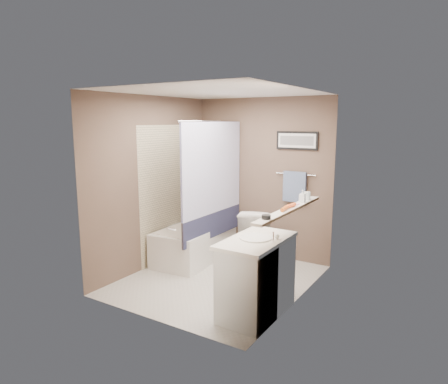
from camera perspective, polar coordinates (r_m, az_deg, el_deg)
The scene contains 33 objects.
ground at distance 5.36m, azimuth -0.87°, elevation -12.45°, with size 2.50×2.50×0.00m, color beige.
ceiling at distance 4.96m, azimuth -0.94°, elevation 13.87°, with size 2.20×2.50×0.04m, color white.
wall_back at distance 6.08m, azimuth 5.39°, elevation 1.99°, with size 2.20×0.04×2.40m, color brown.
wall_front at distance 4.06m, azimuth -10.34°, elevation -2.22°, with size 2.20×0.04×2.40m, color brown.
wall_left at distance 5.67m, azimuth -10.12°, elevation 1.28°, with size 0.04×2.50×2.40m, color brown.
wall_right at distance 4.54m, azimuth 10.65°, elevation -0.93°, with size 0.04×2.50×2.40m, color brown.
tile_surround at distance 6.09m, azimuth -7.01°, elevation 0.06°, with size 0.02×1.55×2.00m, color beige.
curtain_rod at distance 5.58m, azimuth -1.62°, elevation 10.06°, with size 0.02×0.02×1.55m, color silver.
curtain_upper at distance 5.62m, azimuth -1.58°, elevation 3.42°, with size 0.03×1.45×1.28m, color white.
curtain_lower at distance 5.78m, azimuth -1.54°, elevation -4.68°, with size 0.03×1.45×0.36m, color #272A4A.
mirror at distance 4.33m, azimuth 10.23°, elevation 4.19°, with size 0.02×1.60×1.00m, color silver.
shelf at distance 4.44m, azimuth 9.36°, elevation -2.46°, with size 0.12×1.60×0.03m, color silver.
towel_bar at distance 5.83m, azimuth 10.18°, elevation 2.52°, with size 0.02×0.02×0.60m, color silver.
towel at distance 5.84m, azimuth 10.05°, elevation 0.74°, with size 0.34×0.05×0.44m, color #859DC2.
art_frame at distance 5.80m, azimuth 10.39°, elevation 7.24°, with size 0.62×0.03×0.26m, color black.
art_mat at distance 5.79m, azimuth 10.34°, elevation 7.23°, with size 0.56×0.00×0.20m, color white.
art_image at distance 5.79m, azimuth 10.33°, elevation 7.23°, with size 0.50×0.00×0.13m, color #595959.
door at distance 3.76m, azimuth -4.10°, elevation -6.21°, with size 0.80×0.02×2.00m, color silver.
door_handle at distance 4.00m, azimuth -7.52°, elevation -5.29°, with size 0.02×0.02×0.10m, color silver.
bathtub at distance 6.11m, azimuth -3.94°, elevation -7.09°, with size 0.70×1.50×0.50m, color white.
tub_rim at distance 6.04m, azimuth -3.97°, elevation -4.82°, with size 0.56×1.36×0.02m, color white.
toilet at distance 5.88m, azimuth 4.76°, elevation -6.18°, with size 0.46×0.80×0.82m, color white.
vanity at distance 4.36m, azimuth 4.67°, elevation -12.22°, with size 0.50×0.90×0.80m, color silver.
countertop at distance 4.23m, azimuth 4.64°, elevation -6.92°, with size 0.54×0.96×0.04m, color silver.
sink_basin at distance 4.22m, azimuth 4.52°, elevation -6.53°, with size 0.34×0.34×0.01m, color white.
faucet_spout at distance 4.13m, azimuth 7.01°, elevation -6.37°, with size 0.02×0.02×0.10m, color white.
faucet_knob at distance 4.22m, azimuth 7.58°, elevation -6.29°, with size 0.05×0.05×0.05m, color silver.
candle_bowl_near at distance 3.91m, azimuth 6.05°, elevation -3.57°, with size 0.09×0.09×0.04m, color black.
hair_brush_front at distance 4.31m, azimuth 8.71°, elevation -2.30°, with size 0.04×0.04×0.22m, color #C6581C.
hair_brush_back at distance 4.44m, azimuth 9.45°, elevation -1.95°, with size 0.04×0.04×0.22m, color #ED5A21.
pink_comb at distance 4.60m, azimuth 10.23°, elevation -1.80°, with size 0.03×0.16×0.01m, color pink.
glass_jar at distance 4.91m, azimuth 11.77°, elevation -0.54°, with size 0.08×0.08×0.10m, color silver.
soap_bottle at distance 4.76m, azimuth 11.14°, elevation -0.58°, with size 0.06×0.07×0.14m, color #999999.
Camera 1 is at (2.68, -4.16, 2.06)m, focal length 32.00 mm.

